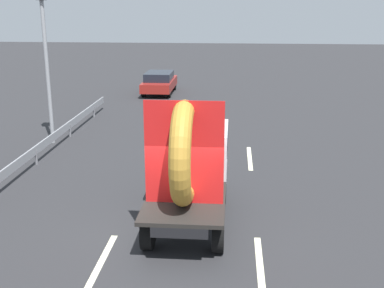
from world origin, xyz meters
name	(u,v)px	position (x,y,z in m)	size (l,w,h in m)	color
ground_plane	(177,235)	(0.00, 0.00, 0.00)	(120.00, 120.00, 0.00)	#28282B
flatbed_truck	(190,159)	(0.24, 1.27, 1.66)	(2.02, 4.93, 3.61)	black
distant_sedan	(159,82)	(-3.42, 19.93, 0.75)	(1.85, 4.31, 1.40)	black
traffic_light	(45,39)	(-6.23, 8.09, 4.32)	(0.42, 0.36, 6.74)	gray
guardrail	(54,137)	(-5.81, 7.13, 0.53)	(0.10, 15.38, 0.71)	gray
lane_dash_left_near	(101,262)	(-1.59, -1.50, 0.00)	(2.64, 0.16, 0.01)	beige
lane_dash_left_far	(155,156)	(-1.59, 6.53, 0.00)	(2.76, 0.16, 0.01)	beige
lane_dash_right_near	(260,268)	(2.07, -1.46, 0.00)	(2.96, 0.16, 0.01)	beige
lane_dash_right_far	(250,158)	(2.07, 6.63, 0.00)	(2.91, 0.16, 0.01)	beige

